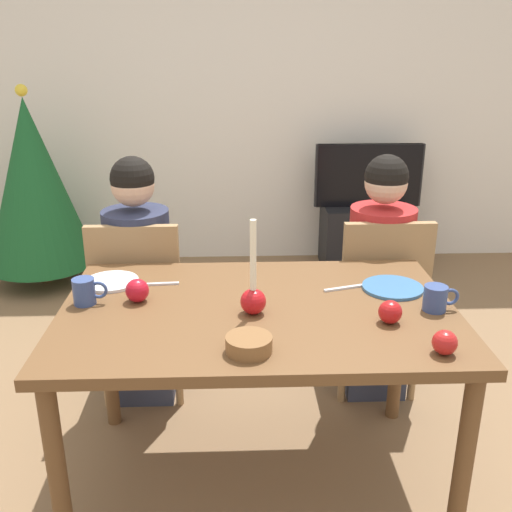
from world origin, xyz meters
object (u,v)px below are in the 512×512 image
(chair_right, at_px, (379,296))
(chair_left, at_px, (140,299))
(dining_table, at_px, (258,328))
(person_left_child, at_px, (140,285))
(plate_left, at_px, (111,282))
(apple_by_left_plate, at_px, (137,291))
(mug_right, at_px, (436,298))
(candle_centerpiece, at_px, (253,295))
(christmas_tree, at_px, (34,184))
(person_right_child, at_px, (378,282))
(bowl_walnuts, at_px, (249,344))
(tv, at_px, (369,175))
(apple_by_right_mug, at_px, (445,342))
(plate_right, at_px, (393,288))
(tv_stand, at_px, (365,236))
(mug_left, at_px, (85,291))
(apple_near_candle, at_px, (390,312))

(chair_right, bearing_deg, chair_left, 180.00)
(dining_table, bearing_deg, person_left_child, 129.24)
(chair_left, height_order, plate_left, chair_left)
(plate_left, relative_size, apple_by_left_plate, 2.46)
(mug_right, xyz_separation_m, apple_by_left_plate, (-1.05, 0.11, -0.00))
(mug_right, bearing_deg, dining_table, 175.72)
(candle_centerpiece, bearing_deg, christmas_tree, 123.79)
(person_right_child, bearing_deg, apple_by_left_plate, -150.84)
(plate_left, height_order, bowl_walnuts, bowl_walnuts)
(person_right_child, xyz_separation_m, tv, (0.31, 1.66, 0.14))
(apple_by_right_mug, bearing_deg, plate_right, 93.29)
(tv_stand, distance_m, bowl_walnuts, 2.83)
(person_right_child, xyz_separation_m, bowl_walnuts, (-0.64, -0.95, 0.21))
(chair_left, xyz_separation_m, chair_right, (1.12, 0.00, 0.00))
(bowl_walnuts, height_order, apple_by_left_plate, apple_by_left_plate)
(tv, distance_m, mug_right, 2.37)
(tv_stand, bearing_deg, mug_left, -124.09)
(plate_left, relative_size, mug_right, 1.68)
(dining_table, height_order, christmas_tree, christmas_tree)
(christmas_tree, distance_m, mug_right, 2.98)
(candle_centerpiece, relative_size, apple_by_left_plate, 3.96)
(dining_table, height_order, apple_by_left_plate, apple_by_left_plate)
(dining_table, distance_m, mug_left, 0.63)
(person_left_child, bearing_deg, dining_table, -50.76)
(christmas_tree, relative_size, plate_left, 6.54)
(person_left_child, distance_m, plate_right, 1.17)
(christmas_tree, bearing_deg, chair_right, -35.95)
(chair_right, height_order, tv_stand, chair_right)
(person_right_child, bearing_deg, tv, 79.41)
(chair_right, distance_m, candle_centerpiece, 0.95)
(tv, relative_size, plate_left, 3.76)
(chair_right, relative_size, christmas_tree, 0.65)
(tv_stand, xyz_separation_m, bowl_walnuts, (-0.95, -2.61, 0.54))
(christmas_tree, bearing_deg, bowl_walnuts, -59.61)
(tv_stand, bearing_deg, person_right_child, -100.59)
(plate_right, xyz_separation_m, mug_right, (0.10, -0.19, 0.04))
(mug_left, height_order, apple_by_right_mug, mug_left)
(tv_stand, distance_m, apple_by_left_plate, 2.66)
(tv_stand, height_order, apple_near_candle, apple_near_candle)
(person_left_child, distance_m, tv, 2.19)
(apple_near_candle, height_order, apple_by_left_plate, apple_by_left_plate)
(person_right_child, height_order, plate_left, person_right_child)
(christmas_tree, bearing_deg, tv_stand, 5.09)
(chair_right, height_order, bowl_walnuts, chair_right)
(chair_right, distance_m, mug_left, 1.36)
(person_left_child, xyz_separation_m, tv_stand, (1.43, 1.66, -0.33))
(plate_left, distance_m, apple_by_right_mug, 1.26)
(candle_centerpiece, xyz_separation_m, mug_right, (0.64, 0.00, -0.02))
(chair_right, relative_size, apple_by_left_plate, 10.53)
(dining_table, height_order, tv, tv)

